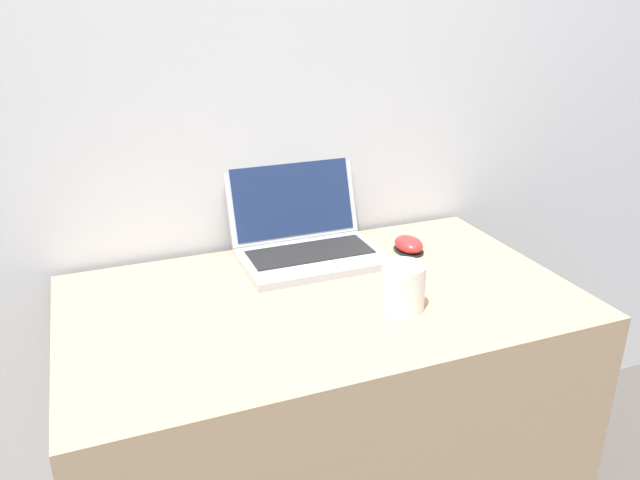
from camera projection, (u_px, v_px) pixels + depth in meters
wall_back at (267, 49)px, 1.51m from camera, size 7.00×0.04×2.50m
desk at (322, 434)px, 1.52m from camera, size 1.12×0.65×0.76m
laptop at (305, 237)px, 1.57m from camera, size 0.35×0.30×0.22m
drink_cup at (403, 286)px, 1.31m from camera, size 0.09×0.09×0.10m
computer_mouse at (409, 245)px, 1.61m from camera, size 0.07×0.10×0.04m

